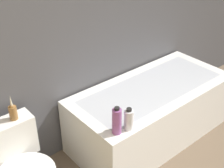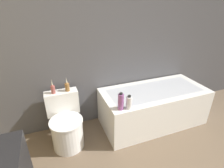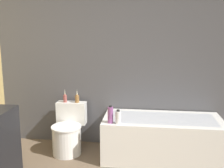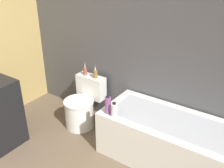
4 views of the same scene
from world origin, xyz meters
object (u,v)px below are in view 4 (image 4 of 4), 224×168
bathtub (169,140)px  shampoo_bottle_short (114,110)px  shampoo_bottle_tall (108,105)px  vase_gold (85,71)px  toilet (82,106)px  vase_silver (95,73)px

bathtub → shampoo_bottle_short: 0.74m
shampoo_bottle_tall → vase_gold: bearing=146.4°
toilet → vase_gold: vase_gold is taller
toilet → vase_silver: 0.52m
shampoo_bottle_tall → toilet: bearing=155.9°
shampoo_bottle_tall → shampoo_bottle_short: size_ratio=1.25×
vase_silver → shampoo_bottle_tall: size_ratio=0.88×
vase_gold → vase_silver: bearing=0.6°
bathtub → shampoo_bottle_short: (-0.57, -0.29, 0.37)m
bathtub → vase_silver: size_ratio=7.89×
vase_gold → shampoo_bottle_short: vase_gold is taller
toilet → shampoo_bottle_tall: (0.66, -0.29, 0.39)m
bathtub → vase_gold: size_ratio=7.92×
shampoo_bottle_tall → shampoo_bottle_short: 0.11m
toilet → vase_gold: bearing=114.2°
vase_silver → shampoo_bottle_short: 0.85m
bathtub → vase_gold: vase_gold is taller
bathtub → shampoo_bottle_short: size_ratio=8.67×
vase_gold → vase_silver: 0.18m
toilet → shampoo_bottle_short: size_ratio=3.74×
shampoo_bottle_tall → shampoo_bottle_short: bearing=-11.5°
vase_gold → shampoo_bottle_short: 1.00m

